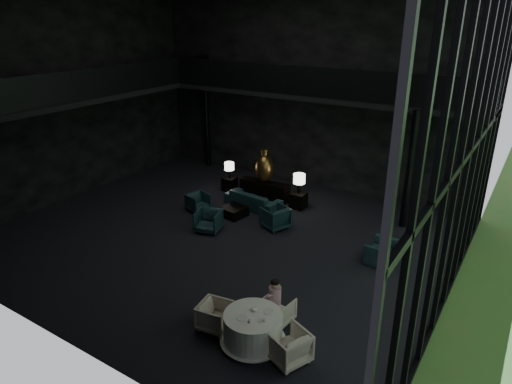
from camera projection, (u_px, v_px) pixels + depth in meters
The scene contains 34 objects.
floor at pixel (221, 236), 14.96m from camera, with size 14.00×12.00×0.02m, color black.
wall_back at pixel (308, 89), 18.19m from camera, with size 14.00×0.04×8.00m, color black.
wall_front at pixel (29, 171), 8.79m from camera, with size 14.00×0.04×8.00m, color black.
wall_left at pixel (67, 94), 17.00m from camera, with size 0.04×12.00×8.00m, color black.
curtain_wall at pixel (470, 152), 10.01m from camera, with size 0.20×12.00×8.00m, color black, non-canonical shape.
mezzanine_left at pixel (85, 97), 16.50m from camera, with size 2.00×12.00×0.25m, color black.
mezzanine_back at pixel (320, 94), 16.91m from camera, with size 12.00×2.00×0.25m, color black.
railing_left at pixel (101, 82), 15.77m from camera, with size 0.06×12.00×1.00m, color black.
railing_back at pixel (309, 81), 15.90m from camera, with size 12.00×0.06×1.00m, color black.
column_nw at pixel (207, 124), 21.20m from camera, with size 0.24×0.24×4.00m, color black.
column_ne at pixel (409, 171), 14.96m from camera, with size 0.24×0.24×4.00m, color black.
console at pixel (265, 190), 17.97m from camera, with size 2.08×0.47×0.66m, color black.
bronze_urn at pixel (264, 168), 17.62m from camera, with size 0.71×0.71×1.33m.
side_table_left at pixel (230, 184), 18.69m from camera, with size 0.51×0.51×0.56m, color black.
table_lamp_left at pixel (229, 167), 18.41m from camera, with size 0.39×0.39×0.65m.
side_table_right at pixel (298, 200), 17.03m from camera, with size 0.54×0.54×0.59m, color black.
table_lamp_right at pixel (299, 180), 16.74m from camera, with size 0.44×0.44×0.74m.
sofa at pixel (253, 197), 16.99m from camera, with size 2.27×0.66×0.89m, color #142931.
lounge_armchair_west at pixel (198, 202), 16.75m from camera, with size 0.67×0.62×0.69m, color #133338.
lounge_armchair_east at pixel (275, 216), 15.40m from camera, with size 0.86×0.81×0.89m, color #1E3442.
lounge_armchair_south at pixel (208, 220), 15.17m from camera, with size 0.81×0.76×0.84m, color #12383C.
window_armchair at pixel (383, 250), 13.26m from camera, with size 0.90×0.59×0.79m, color black.
coffee_table at pixel (234, 211), 16.37m from camera, with size 0.80×0.80×0.35m, color black.
dining_table at pixel (253, 331), 10.02m from camera, with size 1.48×1.48×0.75m.
dining_chair_north at pixel (278, 310), 10.75m from camera, with size 0.59×0.56×0.61m, color #BDB199.
dining_chair_east at pixel (289, 345), 9.51m from camera, with size 0.77×0.72×0.79m, color beige.
dining_chair_west at pixel (215, 316), 10.51m from camera, with size 0.65×0.61×0.67m, color beige.
child at pixel (275, 291), 10.68m from camera, with size 0.30×0.30×0.64m.
plate_a at pixel (242, 318), 9.77m from camera, with size 0.24×0.24×0.01m, color white.
plate_b at pixel (269, 312), 9.96m from camera, with size 0.24×0.24×0.02m, color white.
saucer at pixel (261, 321), 9.67m from camera, with size 0.14×0.14×0.01m, color white.
coffee_cup at pixel (264, 319), 9.65m from camera, with size 0.08×0.08×0.06m, color white.
cereal_bowl at pixel (254, 309), 10.00m from camera, with size 0.14×0.14×0.07m, color white.
cream_pot at pixel (249, 321), 9.61m from camera, with size 0.06×0.06×0.07m, color #99999E.
Camera 1 is at (8.18, -10.65, 6.86)m, focal length 32.00 mm.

